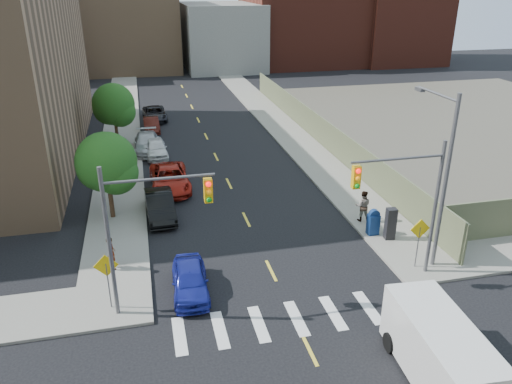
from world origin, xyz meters
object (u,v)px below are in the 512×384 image
payphone (390,224)px  parked_car_blue (190,280)px  parked_car_white (156,148)px  parked_car_maroon (151,125)px  parked_car_red (170,179)px  pedestrian_west (111,253)px  parked_car_silver (147,143)px  mailbox (373,222)px  parked_car_black (160,206)px  pedestrian_east (363,206)px  cargo_van (437,348)px  parked_car_grey (155,114)px

payphone → parked_car_blue: bearing=-162.6°
parked_car_white → parked_car_maroon: size_ratio=1.05×
parked_car_red → parked_car_maroon: bearing=91.9°
parked_car_maroon → pedestrian_west: pedestrian_west is taller
parked_car_silver → payphone: size_ratio=2.82×
mailbox → parked_car_maroon: bearing=113.9°
parked_car_red → parked_car_maroon: size_ratio=1.37×
parked_car_red → payphone: (11.49, -10.43, 0.29)m
parked_car_black → pedestrian_east: bearing=-19.2°
parked_car_black → pedestrian_west: pedestrian_west is taller
payphone → parked_car_white: bearing=129.3°
parked_car_maroon → cargo_van: size_ratio=0.73×
parked_car_black → mailbox: mailbox is taller
parked_car_red → cargo_van: size_ratio=1.01×
parked_car_silver → parked_car_grey: 10.42m
parked_car_black → pedestrian_west: bearing=-117.6°
parked_car_maroon → parked_car_grey: (0.50, 4.30, 0.01)m
parked_car_black → parked_car_maroon: parked_car_black is taller
cargo_van → payphone: cargo_van is taller
parked_car_maroon → pedestrian_east: 25.55m
parked_car_silver → pedestrian_west: size_ratio=2.95×
parked_car_white → cargo_van: size_ratio=0.77×
parked_car_maroon → cargo_van: 36.31m
cargo_van → parked_car_black: bearing=123.4°
parked_car_red → mailbox: mailbox is taller
parked_car_red → cargo_van: cargo_van is taller
parked_car_black → pedestrian_east: 12.39m
mailbox → pedestrian_west: 14.44m
cargo_van → pedestrian_east: size_ratio=2.91×
pedestrian_west → parked_car_grey: bearing=-23.3°
parked_car_blue → parked_car_silver: 21.71m
parked_car_white → cargo_van: (8.82, -27.71, 0.59)m
pedestrian_east → parked_car_maroon: bearing=-42.2°
parked_car_blue → payphone: (11.49, 2.53, 0.37)m
mailbox → payphone: bearing=-48.1°
parked_car_black → parked_car_silver: bearing=89.2°
pedestrian_west → parked_car_silver: bearing=-23.6°
mailbox → payphone: payphone is taller
parked_car_white → mailbox: 20.48m
pedestrian_east → payphone: bearing=123.3°
parked_car_blue → mailbox: size_ratio=2.67×
parked_car_silver → parked_car_grey: (1.10, 10.36, -0.07)m
parked_car_white → parked_car_grey: bearing=85.9°
parked_car_black → parked_car_maroon: bearing=86.9°
parked_car_blue → parked_car_white: 20.26m
mailbox → payphone: size_ratio=0.83×
parked_car_silver → parked_car_white: 1.58m
cargo_van → parked_car_silver: bearing=111.8°
parked_car_white → mailbox: (11.42, -17.00, 0.16)m
parked_car_white → pedestrian_east: bearing=-55.0°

